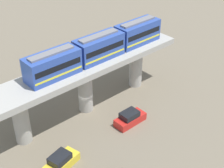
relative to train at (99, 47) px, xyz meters
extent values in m
plane|color=#706654|center=(0.00, 2.47, -8.50)|extent=(120.00, 120.00, 0.00)
cylinder|color=#A8A59E|center=(0.00, -6.91, -5.42)|extent=(1.90, 1.90, 6.17)
cylinder|color=#A8A59E|center=(0.00, 2.47, -5.42)|extent=(1.90, 1.90, 6.17)
cylinder|color=#A8A59E|center=(0.00, 11.85, -5.42)|extent=(1.90, 1.90, 6.17)
cube|color=#A8A59E|center=(0.00, 2.47, -1.93)|extent=(5.20, 28.85, 0.80)
cube|color=#2D4CA5|center=(0.00, -6.95, -0.03)|extent=(2.60, 6.60, 3.00)
cube|color=black|center=(0.00, -6.95, 0.22)|extent=(2.64, 6.07, 0.70)
cube|color=yellow|center=(0.00, -6.95, -0.78)|extent=(2.64, 6.34, 0.24)
cube|color=slate|center=(0.00, -6.95, 1.59)|extent=(1.10, 5.61, 0.24)
cube|color=#2D4CA5|center=(0.00, 0.00, -0.03)|extent=(2.60, 6.60, 3.00)
cube|color=black|center=(0.00, 0.00, 0.22)|extent=(2.64, 6.07, 0.70)
cube|color=yellow|center=(0.00, 0.00, -0.78)|extent=(2.64, 6.34, 0.24)
cube|color=slate|center=(0.00, 0.00, 1.59)|extent=(1.10, 5.61, 0.24)
cube|color=#2D4CA5|center=(0.00, 6.95, -0.03)|extent=(2.60, 6.60, 3.00)
cube|color=black|center=(0.00, 6.95, 0.22)|extent=(2.64, 6.07, 0.70)
cube|color=yellow|center=(0.00, 6.95, -0.78)|extent=(2.64, 6.34, 0.24)
cube|color=slate|center=(0.00, 6.95, 1.59)|extent=(1.10, 5.61, 0.24)
cube|color=yellow|center=(-6.53, 10.96, -8.00)|extent=(2.70, 4.50, 1.00)
cube|color=black|center=(-6.53, 11.11, -7.12)|extent=(2.12, 2.61, 0.76)
cube|color=red|center=(-6.07, 0.07, -8.00)|extent=(1.82, 4.21, 1.00)
cube|color=black|center=(-6.07, 0.22, -7.12)|extent=(1.65, 2.31, 0.76)
camera|label=1|loc=(-29.67, 24.25, 18.88)|focal=53.82mm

